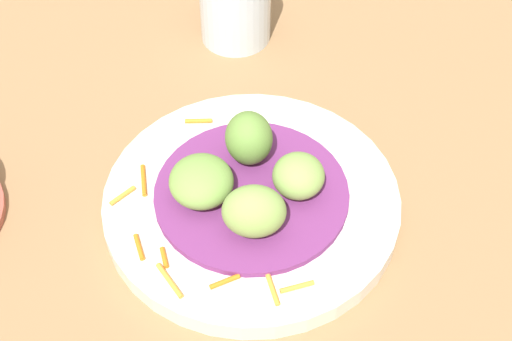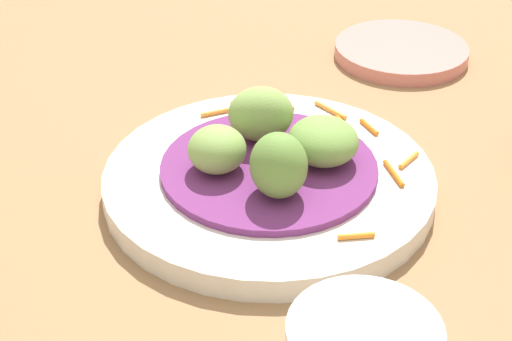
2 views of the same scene
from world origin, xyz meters
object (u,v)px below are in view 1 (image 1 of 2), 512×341
object	(u,v)px
main_plate	(252,202)
guac_scoop_center	(254,211)
guac_scoop_left	(204,180)
water_glass	(235,2)
guac_scoop_right	(298,176)
guac_scoop_back	(249,138)

from	to	relation	value
main_plate	guac_scoop_center	distance (cm)	5.36
guac_scoop_left	guac_scoop_center	size ratio (longest dim) A/B	1.08
guac_scoop_center	water_glass	bearing A→B (deg)	74.67
guac_scoop_right	water_glass	size ratio (longest dim) A/B	0.51
main_plate	guac_scoop_back	bearing A→B (deg)	73.88
guac_scoop_center	guac_scoop_back	world-z (taller)	guac_scoop_back
main_plate	water_glass	xyz separation A→B (cm)	(6.23, 22.93, 3.41)
guac_scoop_left	guac_scoop_center	world-z (taller)	guac_scoop_center
guac_scoop_left	guac_scoop_back	distance (cm)	5.53
main_plate	guac_scoop_center	bearing A→B (deg)	-106.12
guac_scoop_right	water_glass	world-z (taller)	water_glass
main_plate	guac_scoop_back	distance (cm)	5.50
water_glass	guac_scoop_back	bearing A→B (deg)	-105.03
main_plate	guac_scoop_center	world-z (taller)	guac_scoop_center
water_glass	main_plate	bearing A→B (deg)	-105.20
guac_scoop_left	water_glass	bearing A→B (deg)	65.51
guac_scoop_center	guac_scoop_back	distance (cm)	7.76
guac_scoop_back	guac_scoop_right	bearing A→B (deg)	-61.12
guac_scoop_back	guac_scoop_center	bearing A→B (deg)	-106.12
guac_scoop_back	water_glass	world-z (taller)	water_glass
main_plate	water_glass	bearing A→B (deg)	74.80
guac_scoop_back	main_plate	bearing A→B (deg)	-106.12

